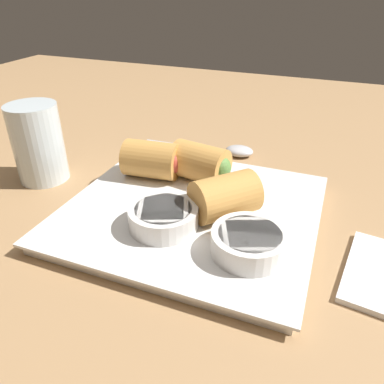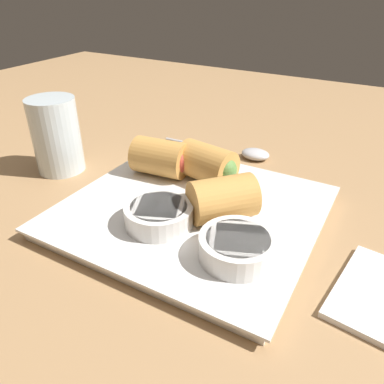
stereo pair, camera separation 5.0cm
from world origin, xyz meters
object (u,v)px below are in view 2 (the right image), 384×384
drinking_glass (56,135)px  dipping_bowl_near (159,214)px  spoon (248,153)px  serving_plate (192,212)px  dipping_bowl_far (238,246)px

drinking_glass → dipping_bowl_near: bearing=163.7°
dipping_bowl_near → spoon: bearing=-91.7°
dipping_bowl_near → spoon: 23.25cm
serving_plate → spoon: bearing=-87.9°
spoon → drinking_glass: drinking_glass is taller
dipping_bowl_far → spoon: dipping_bowl_far is taller
dipping_bowl_far → drinking_glass: drinking_glass is taller
serving_plate → dipping_bowl_far: bearing=145.4°
dipping_bowl_far → drinking_glass: size_ratio=0.70×
dipping_bowl_far → dipping_bowl_near: bearing=-5.3°
dipping_bowl_near → dipping_bowl_far: 9.36cm
dipping_bowl_far → drinking_glass: (30.32, -7.00, 2.44)cm
serving_plate → dipping_bowl_far: size_ratio=3.81×
spoon → drinking_glass: (21.69, 17.02, 4.49)cm
drinking_glass → spoon: bearing=-141.9°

